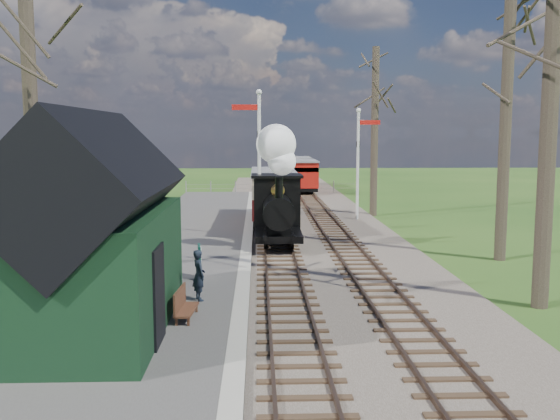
{
  "coord_description": "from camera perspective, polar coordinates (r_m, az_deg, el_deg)",
  "views": [
    {
      "loc": [
        -0.76,
        -9.42,
        4.48
      ],
      "look_at": [
        0.07,
        13.78,
        1.6
      ],
      "focal_mm": 40.0,
      "sensor_mm": 36.0,
      "label": 1
    }
  ],
  "objects": [
    {
      "name": "ballast_bed",
      "position": [
        31.79,
        1.7,
        -0.94
      ],
      "size": [
        8.0,
        60.0,
        0.1
      ],
      "primitive_type": "cube",
      "color": "brown",
      "rests_on": "ground"
    },
    {
      "name": "fence_line",
      "position": [
        45.6,
        -0.7,
        2.12
      ],
      "size": [
        12.6,
        0.08,
        1.0
      ],
      "color": "slate",
      "rests_on": "ground"
    },
    {
      "name": "semaphore_far",
      "position": [
        31.85,
        7.27,
        4.98
      ],
      "size": [
        1.22,
        0.24,
        5.72
      ],
      "color": "silver",
      "rests_on": "ground"
    },
    {
      "name": "coping_strip",
      "position": [
        23.83,
        -3.07,
        -3.52
      ],
      "size": [
        0.4,
        44.0,
        0.21
      ],
      "primitive_type": "cube",
      "color": "#B2AD9E",
      "rests_on": "ground"
    },
    {
      "name": "person",
      "position": [
        16.19,
        -7.43,
        -5.91
      ],
      "size": [
        0.48,
        0.57,
        1.32
      ],
      "primitive_type": "imported",
      "rotation": [
        0.0,
        0.0,
        1.98
      ],
      "color": "black",
      "rests_on": "platform"
    },
    {
      "name": "bare_trees",
      "position": [
        19.64,
        4.13,
        9.18
      ],
      "size": [
        15.51,
        22.39,
        12.0
      ],
      "color": "#382D23",
      "rests_on": "ground"
    },
    {
      "name": "semaphore_near",
      "position": [
        25.43,
        -2.06,
        5.13
      ],
      "size": [
        1.22,
        0.24,
        6.22
      ],
      "color": "silver",
      "rests_on": "ground"
    },
    {
      "name": "platform",
      "position": [
        23.98,
        -8.58,
        -3.53
      ],
      "size": [
        5.0,
        44.0,
        0.2
      ],
      "primitive_type": "cube",
      "color": "#474442",
      "rests_on": "ground"
    },
    {
      "name": "locomotive",
      "position": [
        24.02,
        -0.24,
        1.43
      ],
      "size": [
        1.84,
        4.29,
        4.6
      ],
      "color": "black",
      "rests_on": "ground"
    },
    {
      "name": "coach",
      "position": [
        30.11,
        -0.58,
        1.49
      ],
      "size": [
        2.15,
        7.36,
        2.26
      ],
      "color": "black",
      "rests_on": "ground"
    },
    {
      "name": "sign_board",
      "position": [
        18.56,
        -7.35,
        -4.73
      ],
      "size": [
        0.17,
        0.69,
        1.0
      ],
      "color": "#0D4031",
      "rests_on": "platform"
    },
    {
      "name": "red_carriage_a",
      "position": [
        45.85,
        2.18,
        3.2
      ],
      "size": [
        1.89,
        4.67,
        1.99
      ],
      "color": "black",
      "rests_on": "ground"
    },
    {
      "name": "distant_hills",
      "position": [
        76.67,
        -0.35,
        -8.58
      ],
      "size": [
        114.4,
        48.0,
        22.02
      ],
      "color": "#385B23",
      "rests_on": "ground"
    },
    {
      "name": "bench",
      "position": [
        14.75,
        -8.87,
        -8.53
      ],
      "size": [
        0.45,
        1.27,
        0.71
      ],
      "color": "#4C2B1B",
      "rests_on": "platform"
    },
    {
      "name": "station_shed",
      "position": [
        14.05,
        -16.61,
        -2.28
      ],
      "size": [
        3.25,
        6.3,
        4.78
      ],
      "color": "black",
      "rests_on": "platform"
    },
    {
      "name": "ground",
      "position": [
        10.46,
        2.44,
        -18.29
      ],
      "size": [
        140.0,
        140.0,
        0.0
      ],
      "primitive_type": "plane",
      "color": "#244D18",
      "rests_on": "ground"
    },
    {
      "name": "red_carriage_b",
      "position": [
        51.32,
        1.73,
        3.61
      ],
      "size": [
        1.89,
        4.67,
        1.99
      ],
      "color": "black",
      "rests_on": "ground"
    },
    {
      "name": "track_far",
      "position": [
        31.9,
        4.03,
        -0.84
      ],
      "size": [
        1.6,
        60.0,
        0.15
      ],
      "color": "brown",
      "rests_on": "ground"
    },
    {
      "name": "track_near",
      "position": [
        31.73,
        -0.64,
        -0.86
      ],
      "size": [
        1.6,
        60.0,
        0.15
      ],
      "color": "brown",
      "rests_on": "ground"
    }
  ]
}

